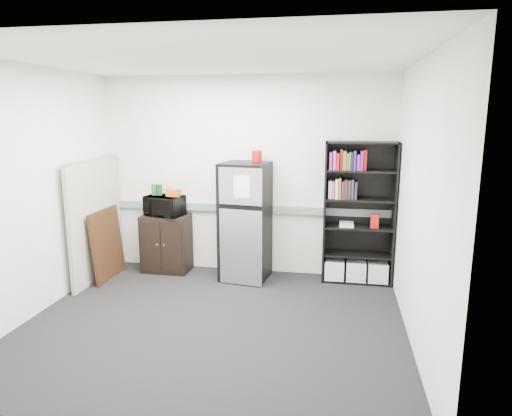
{
  "coord_description": "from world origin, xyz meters",
  "views": [
    {
      "loc": [
        1.25,
        -4.35,
        2.19
      ],
      "look_at": [
        0.29,
        0.9,
        1.08
      ],
      "focal_mm": 32.0,
      "sensor_mm": 36.0,
      "label": 1
    }
  ],
  "objects_px": {
    "bookshelf": "(359,214)",
    "cabinet": "(166,243)",
    "microwave": "(164,206)",
    "cubicle_partition": "(96,219)",
    "refrigerator": "(245,222)"
  },
  "relations": [
    {
      "from": "microwave",
      "to": "refrigerator",
      "type": "xyz_separation_m",
      "value": [
        1.15,
        -0.06,
        -0.16
      ]
    },
    {
      "from": "bookshelf",
      "to": "refrigerator",
      "type": "height_order",
      "value": "bookshelf"
    },
    {
      "from": "bookshelf",
      "to": "cubicle_partition",
      "type": "xyz_separation_m",
      "value": [
        -3.43,
        -0.49,
        -0.1
      ]
    },
    {
      "from": "refrigerator",
      "to": "bookshelf",
      "type": "bearing_deg",
      "value": 13.1
    },
    {
      "from": "cubicle_partition",
      "to": "refrigerator",
      "type": "distance_m",
      "value": 1.98
    },
    {
      "from": "microwave",
      "to": "refrigerator",
      "type": "bearing_deg",
      "value": 9.89
    },
    {
      "from": "bookshelf",
      "to": "microwave",
      "type": "xyz_separation_m",
      "value": [
        -2.63,
        -0.08,
        0.03
      ]
    },
    {
      "from": "cabinet",
      "to": "refrigerator",
      "type": "relative_size",
      "value": 0.51
    },
    {
      "from": "bookshelf",
      "to": "cubicle_partition",
      "type": "relative_size",
      "value": 1.14
    },
    {
      "from": "microwave",
      "to": "cubicle_partition",
      "type": "bearing_deg",
      "value": -140.18
    },
    {
      "from": "cabinet",
      "to": "microwave",
      "type": "distance_m",
      "value": 0.54
    },
    {
      "from": "bookshelf",
      "to": "cabinet",
      "type": "xyz_separation_m",
      "value": [
        -2.63,
        -0.06,
        -0.51
      ]
    },
    {
      "from": "bookshelf",
      "to": "cubicle_partition",
      "type": "height_order",
      "value": "bookshelf"
    },
    {
      "from": "cabinet",
      "to": "microwave",
      "type": "xyz_separation_m",
      "value": [
        0.0,
        -0.02,
        0.54
      ]
    },
    {
      "from": "bookshelf",
      "to": "cabinet",
      "type": "distance_m",
      "value": 2.67
    }
  ]
}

